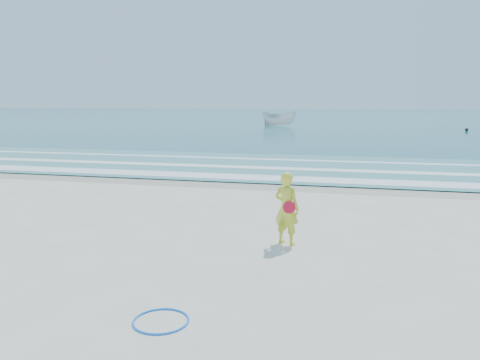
# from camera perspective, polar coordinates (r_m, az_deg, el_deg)

# --- Properties ---
(ground) EXTENTS (400.00, 400.00, 0.00)m
(ground) POSITION_cam_1_polar(r_m,az_deg,el_deg) (9.58, -7.20, -9.73)
(ground) COLOR silver
(ground) RESTS_ON ground
(wet_sand) EXTENTS (400.00, 2.40, 0.00)m
(wet_sand) POSITION_cam_1_polar(r_m,az_deg,el_deg) (18.02, 3.07, -0.55)
(wet_sand) COLOR #B2A893
(wet_sand) RESTS_ON ground
(ocean) EXTENTS (400.00, 190.00, 0.04)m
(ocean) POSITION_cam_1_polar(r_m,az_deg,el_deg) (113.53, 12.25, 7.72)
(ocean) COLOR #19727F
(ocean) RESTS_ON ground
(shallow) EXTENTS (400.00, 10.00, 0.01)m
(shallow) POSITION_cam_1_polar(r_m,az_deg,el_deg) (22.89, 5.41, 1.68)
(shallow) COLOR #59B7AD
(shallow) RESTS_ON ocean
(foam_near) EXTENTS (400.00, 1.40, 0.01)m
(foam_near) POSITION_cam_1_polar(r_m,az_deg,el_deg) (19.27, 3.79, 0.26)
(foam_near) COLOR white
(foam_near) RESTS_ON shallow
(foam_mid) EXTENTS (400.00, 0.90, 0.01)m
(foam_mid) POSITION_cam_1_polar(r_m,az_deg,el_deg) (22.10, 5.10, 1.43)
(foam_mid) COLOR white
(foam_mid) RESTS_ON shallow
(foam_far) EXTENTS (400.00, 0.60, 0.01)m
(foam_far) POSITION_cam_1_polar(r_m,az_deg,el_deg) (25.34, 6.24, 2.45)
(foam_far) COLOR white
(foam_far) RESTS_ON shallow
(hoop) EXTENTS (0.97, 0.97, 0.03)m
(hoop) POSITION_cam_1_polar(r_m,az_deg,el_deg) (7.16, -9.61, -16.57)
(hoop) COLOR #0E73FC
(hoop) RESTS_ON ground
(boat) EXTENTS (5.36, 3.46, 1.94)m
(boat) POSITION_cam_1_polar(r_m,az_deg,el_deg) (61.68, 4.78, 7.50)
(boat) COLOR silver
(boat) RESTS_ON ocean
(buoy) EXTENTS (0.34, 0.34, 0.34)m
(buoy) POSITION_cam_1_polar(r_m,az_deg,el_deg) (55.57, 25.91, 5.54)
(buoy) COLOR black
(buoy) RESTS_ON ocean
(woman) EXTENTS (0.70, 0.59, 1.63)m
(woman) POSITION_cam_1_polar(r_m,az_deg,el_deg) (10.41, 5.71, -3.46)
(woman) COLOR yellow
(woman) RESTS_ON ground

